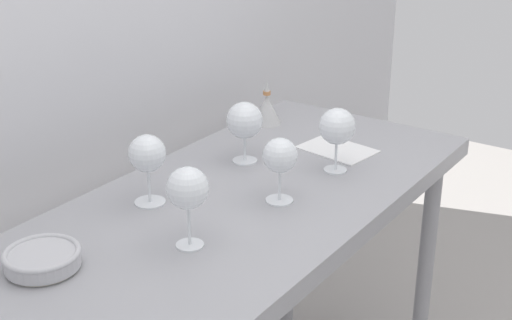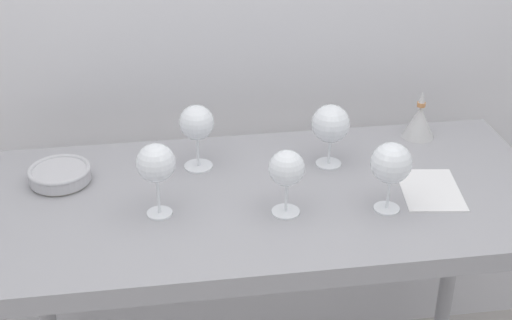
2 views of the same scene
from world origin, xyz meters
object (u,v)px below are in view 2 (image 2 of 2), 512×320
Objects in this scene: tasting_sheet_upper at (430,190)px; tasting_bowl at (60,174)px; wine_glass_near_right at (391,164)px; wine_glass_far_left at (197,124)px; decanter_funnel at (419,121)px; wine_glass_far_right at (331,125)px; wine_glass_near_left at (156,164)px; wine_glass_near_center at (287,170)px.

tasting_bowl is (-0.92, 0.18, 0.02)m from tasting_sheet_upper.
wine_glass_near_right is 1.11× the size of tasting_bowl.
wine_glass_far_left is 1.24× the size of decanter_funnel.
wine_glass_far_right is 0.32m from decanter_funnel.
tasting_bowl is at bearing 142.80° from wine_glass_near_left.
tasting_bowl is at bearing 177.21° from tasting_sheet_upper.
tasting_sheet_upper is at bearing -10.85° from tasting_bowl.
wine_glass_far_right reaches higher than tasting_bowl.
wine_glass_near_left reaches higher than tasting_sheet_upper.
wine_glass_near_left is 1.30× the size of decanter_funnel.
wine_glass_near_right is 0.86× the size of tasting_sheet_upper.
wine_glass_far_right is at bearing 54.15° from wine_glass_near_center.
decanter_funnel is at bearing 22.08° from wine_glass_near_left.
wine_glass_far_left is 0.37m from tasting_bowl.
tasting_sheet_upper is (0.67, 0.01, -0.13)m from wine_glass_near_left.
wine_glass_near_center is 0.81× the size of tasting_sheet_upper.
tasting_sheet_upper is (0.38, 0.05, -0.11)m from wine_glass_near_center.
wine_glass_far_right reaches higher than decanter_funnel.
tasting_bowl is (-0.54, 0.22, -0.09)m from wine_glass_near_center.
decanter_funnel is at bearing 37.21° from wine_glass_near_center.
wine_glass_near_right reaches higher than decanter_funnel.
wine_glass_near_left reaches higher than wine_glass_far_right.
wine_glass_near_left is at bearing -116.82° from wine_glass_far_left.
wine_glass_near_left reaches higher than wine_glass_near_right.
wine_glass_far_left is at bearing 4.82° from tasting_bowl.
wine_glass_far_left is at bearing 173.81° from wine_glass_far_right.
decanter_funnel is (0.63, 0.09, -0.08)m from wine_glass_far_left.
wine_glass_far_right is 1.08× the size of tasting_bowl.
wine_glass_near_center is 0.93× the size of wine_glass_near_right.
wine_glass_near_left reaches higher than decanter_funnel.
tasting_sheet_upper is (0.56, -0.21, -0.12)m from wine_glass_far_left.
decanter_funnel is at bearing 23.04° from wine_glass_far_right.
tasting_sheet_upper is 1.28× the size of tasting_bowl.
wine_glass_near_right reaches higher than tasting_sheet_upper.
wine_glass_near_left is 0.24m from wine_glass_far_left.
wine_glass_far_left is at bearing 126.64° from wine_glass_near_center.
wine_glass_far_left is (-0.43, 0.27, 0.00)m from wine_glass_near_right.
tasting_bowl is 1.12× the size of decanter_funnel.
wine_glass_near_right and wine_glass_far_left have the same top height.
tasting_bowl is at bearing 162.67° from wine_glass_near_right.
wine_glass_near_left is 1.05× the size of wine_glass_near_right.
wine_glass_near_left is at bearing -171.13° from tasting_sheet_upper.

